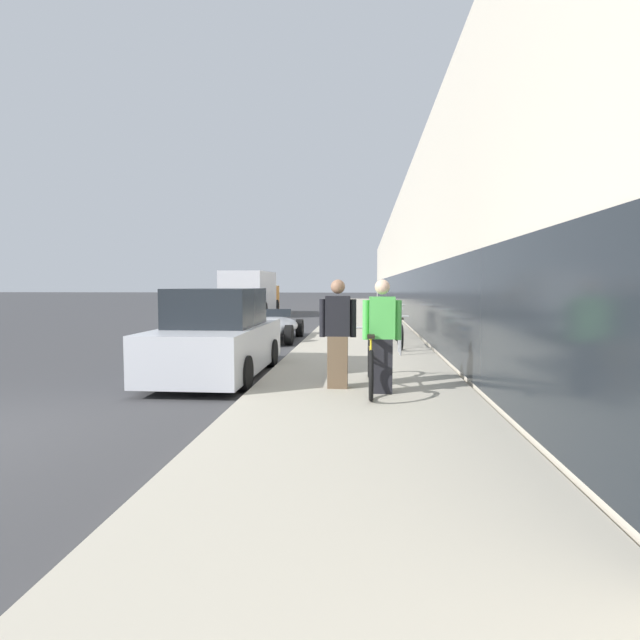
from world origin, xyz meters
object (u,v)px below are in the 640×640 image
at_px(tandem_bicycle, 370,364).
at_px(moving_truck, 251,293).
at_px(bike_rack_hoop, 400,333).
at_px(cruiser_bike_middle, 395,326).
at_px(parked_sedan_curbside, 218,338).
at_px(vintage_roadster_curbside, 271,327).
at_px(cruiser_bike_nearest, 400,334).
at_px(person_bystander, 338,334).
at_px(cruiser_bike_farthest, 398,321).
at_px(person_rider, 382,336).

relative_size(tandem_bicycle, moving_truck, 0.39).
bearing_deg(moving_truck, bike_rack_hoop, -65.75).
bearing_deg(bike_rack_hoop, tandem_bicycle, -100.47).
height_order(cruiser_bike_middle, parked_sedan_curbside, parked_sedan_curbside).
bearing_deg(tandem_bicycle, vintage_roadster_curbside, 111.83).
bearing_deg(cruiser_bike_nearest, parked_sedan_curbside, -133.18).
bearing_deg(vintage_roadster_curbside, cruiser_bike_nearest, -30.79).
height_order(cruiser_bike_middle, moving_truck, moving_truck).
xyz_separation_m(cruiser_bike_nearest, cruiser_bike_middle, (0.01, 2.19, 0.04)).
xyz_separation_m(tandem_bicycle, person_bystander, (-0.53, 0.01, 0.49)).
distance_m(bike_rack_hoop, cruiser_bike_middle, 3.36).
xyz_separation_m(bike_rack_hoop, cruiser_bike_farthest, (0.34, 5.66, -0.11)).
bearing_deg(bike_rack_hoop, vintage_roadster_curbside, 137.61).
bearing_deg(cruiser_bike_nearest, person_bystander, -104.65).
xyz_separation_m(cruiser_bike_middle, cruiser_bike_farthest, (0.23, 2.30, 0.01)).
height_order(vintage_roadster_curbside, moving_truck, moving_truck).
relative_size(bike_rack_hoop, cruiser_bike_middle, 0.47).
bearing_deg(bike_rack_hoop, person_bystander, -107.32).
xyz_separation_m(person_bystander, vintage_roadster_curbside, (-2.55, 7.69, -0.56)).
xyz_separation_m(bike_rack_hoop, cruiser_bike_middle, (0.11, 3.36, -0.12)).
height_order(tandem_bicycle, person_rider, person_rider).
bearing_deg(vintage_roadster_curbside, tandem_bicycle, -68.17).
bearing_deg(cruiser_bike_farthest, moving_truck, 125.60).
relative_size(tandem_bicycle, person_bystander, 1.44).
bearing_deg(moving_truck, cruiser_bike_farthest, -54.40).
distance_m(person_rider, cruiser_bike_middle, 7.90).
height_order(tandem_bicycle, parked_sedan_curbside, parked_sedan_curbside).
bearing_deg(cruiser_bike_farthest, vintage_roadster_curbside, -152.95).
bearing_deg(moving_truck, vintage_roadster_curbside, -74.58).
xyz_separation_m(cruiser_bike_middle, vintage_roadster_curbside, (-3.96, 0.16, -0.07)).
bearing_deg(cruiser_bike_nearest, tandem_bicycle, -99.21).
bearing_deg(cruiser_bike_farthest, bike_rack_hoop, -93.39).
bearing_deg(tandem_bicycle, cruiser_bike_farthest, 83.58).
height_order(cruiser_bike_middle, cruiser_bike_farthest, cruiser_bike_farthest).
xyz_separation_m(tandem_bicycle, moving_truck, (-6.67, 20.70, 0.80)).
bearing_deg(person_bystander, person_rider, -24.60).
height_order(tandem_bicycle, person_bystander, person_bystander).
height_order(person_bystander, cruiser_bike_middle, person_bystander).
bearing_deg(parked_sedan_curbside, person_bystander, -28.82).
relative_size(bike_rack_hoop, cruiser_bike_nearest, 0.49).
bearing_deg(cruiser_bike_farthest, parked_sedan_curbside, -115.27).
height_order(tandem_bicycle, cruiser_bike_farthest, cruiser_bike_farthest).
distance_m(person_bystander, vintage_roadster_curbside, 8.12).
relative_size(cruiser_bike_nearest, cruiser_bike_middle, 0.96).
relative_size(cruiser_bike_middle, cruiser_bike_farthest, 0.94).
bearing_deg(person_bystander, moving_truck, 106.53).
bearing_deg(person_rider, cruiser_bike_middle, 84.86).
bearing_deg(cruiser_bike_middle, person_bystander, -100.58).
xyz_separation_m(cruiser_bike_farthest, vintage_roadster_curbside, (-4.19, -2.14, -0.08)).
height_order(person_rider, vintage_roadster_curbside, person_rider).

